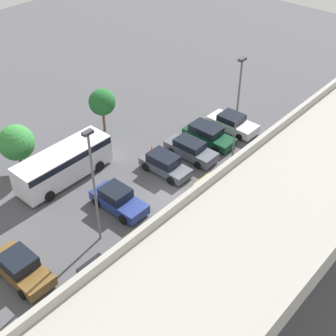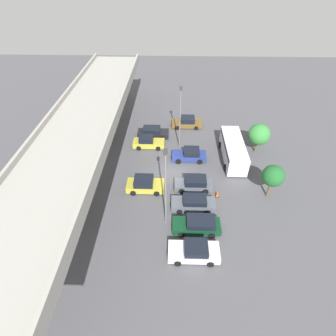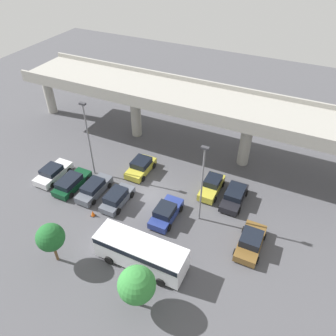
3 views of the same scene
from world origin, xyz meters
name	(u,v)px [view 2 (image 2 of 3)]	position (x,y,z in m)	size (l,w,h in m)	color
ground_plane	(172,173)	(0.00, 0.00, 0.00)	(94.47, 94.47, 0.00)	#4C4C51
highway_overpass	(83,128)	(0.00, 9.93, 6.45)	(45.42, 7.48, 7.89)	#9E9B93
parked_car_0	(194,251)	(-11.39, -2.14, 0.69)	(2.25, 4.63, 1.50)	silver
parked_car_1	(198,225)	(-8.41, -2.63, 0.70)	(2.15, 4.74, 1.45)	#0C381E
parked_car_2	(193,203)	(-5.59, -2.34, 0.72)	(2.00, 4.68, 1.52)	#515660
parked_car_3	(194,183)	(-2.56, -2.54, 0.75)	(2.04, 4.36, 1.58)	#515660
parked_car_4	(190,155)	(2.95, -2.22, 0.75)	(2.15, 4.50, 1.64)	navy
parked_car_5	(148,142)	(5.71, 3.49, 0.76)	(1.98, 4.36, 1.68)	gold
parked_car_6	(153,132)	(8.36, 3.04, 0.73)	(2.17, 4.57, 1.51)	black
parked_car_7	(187,122)	(11.42, -2.13, 0.74)	(2.22, 4.66, 1.64)	brown
parked_car_8	(145,184)	(-2.88, 3.11, 0.75)	(2.26, 4.30, 1.61)	gold
shuttle_bus	(233,149)	(3.33, -7.89, 1.55)	(8.02, 2.77, 2.61)	silver
lamp_post_near_aisle	(166,185)	(-7.66, 0.54, 5.24)	(0.70, 0.35, 9.08)	slate
lamp_post_mid_lot	(180,114)	(5.97, -0.87, 5.05)	(0.70, 0.35, 8.71)	slate
tree_front_left	(273,176)	(-3.50, -10.79, 2.96)	(2.39, 2.39, 4.18)	brown
tree_front_centre	(259,134)	(5.03, -11.36, 2.74)	(2.88, 2.88, 4.19)	brown
traffic_cone	(217,194)	(-3.79, -5.13, 0.33)	(0.44, 0.44, 0.70)	black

